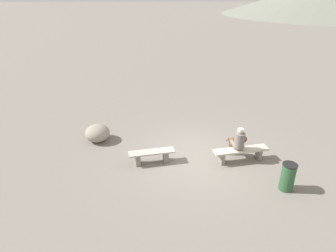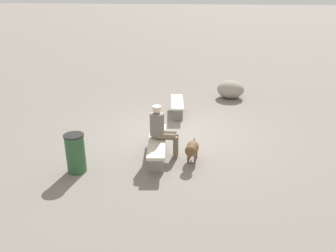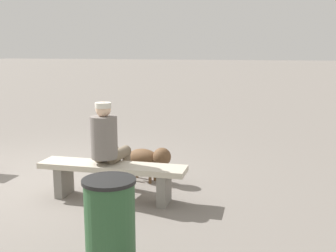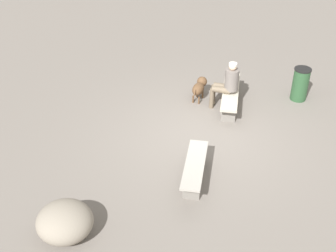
# 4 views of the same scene
# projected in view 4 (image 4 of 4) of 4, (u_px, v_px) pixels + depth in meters

# --- Properties ---
(ground) EXTENTS (210.00, 210.00, 0.06)m
(ground) POSITION_uv_depth(u_px,v_px,m) (204.00, 137.00, 10.28)
(ground) COLOR gray
(bench_left) EXTENTS (1.59, 0.64, 0.44)m
(bench_left) POSITION_uv_depth(u_px,v_px,m) (195.00, 169.00, 8.82)
(bench_left) COLOR gray
(bench_left) RESTS_ON ground
(bench_right) EXTENTS (1.93, 0.71, 0.46)m
(bench_right) POSITION_uv_depth(u_px,v_px,m) (230.00, 94.00, 11.14)
(bench_right) COLOR gray
(bench_right) RESTS_ON ground
(seated_person) EXTENTS (0.37, 0.67, 1.25)m
(seated_person) POSITION_uv_depth(u_px,v_px,m) (227.00, 82.00, 10.88)
(seated_person) COLOR slate
(seated_person) RESTS_ON ground
(dog) EXTENTS (0.78, 0.29, 0.52)m
(dog) POSITION_uv_depth(u_px,v_px,m) (199.00, 87.00, 11.46)
(dog) COLOR brown
(dog) RESTS_ON ground
(trash_bin) EXTENTS (0.43, 0.43, 0.87)m
(trash_bin) POSITION_uv_depth(u_px,v_px,m) (300.00, 84.00, 11.40)
(trash_bin) COLOR #2D5633
(trash_bin) RESTS_ON ground
(boulder) EXTENTS (1.17, 1.20, 0.64)m
(boulder) POSITION_uv_depth(u_px,v_px,m) (65.00, 222.00, 7.61)
(boulder) COLOR gray
(boulder) RESTS_ON ground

